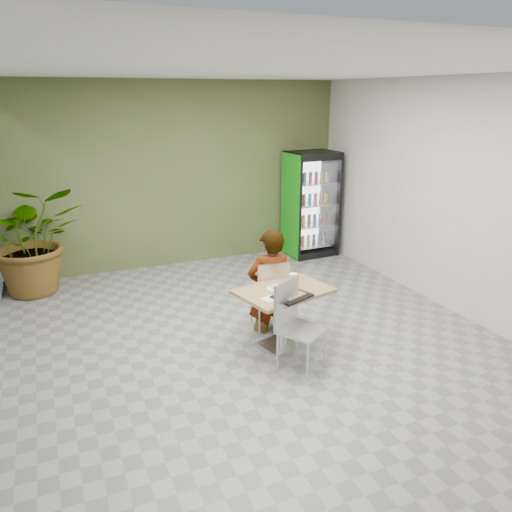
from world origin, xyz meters
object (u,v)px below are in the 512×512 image
object	(u,v)px
chair_near	(294,318)
seated_woman	(270,291)
dining_table	(283,306)
soda_cup	(293,280)
cafeteria_tray	(292,296)
beverage_fridge	(311,204)
potted_plant	(32,239)
chair_far	(271,290)

from	to	relation	value
chair_near	seated_woman	size ratio (longest dim) A/B	0.62
dining_table	soda_cup	bearing A→B (deg)	14.80
chair_near	cafeteria_tray	distance (m)	0.28
cafeteria_tray	beverage_fridge	bearing A→B (deg)	58.06
seated_woman	dining_table	bearing A→B (deg)	88.63
beverage_fridge	potted_plant	bearing A→B (deg)	177.65
dining_table	chair_far	size ratio (longest dim) A/B	1.27
soda_cup	potted_plant	xyz separation A→B (m)	(-2.88, 3.08, 0.02)
dining_table	potted_plant	bearing A→B (deg)	131.31
chair_far	potted_plant	bearing A→B (deg)	-38.36
potted_plant	dining_table	bearing A→B (deg)	-48.69
soda_cup	cafeteria_tray	bearing A→B (deg)	-119.76
chair_near	seated_woman	distance (m)	1.00
chair_far	chair_near	xyz separation A→B (m)	(-0.15, -0.93, 0.04)
chair_far	beverage_fridge	distance (m)	3.43
soda_cup	beverage_fridge	size ratio (longest dim) A/B	0.08
chair_far	seated_woman	xyz separation A→B (m)	(0.01, 0.05, -0.03)
chair_near	potted_plant	size ratio (longest dim) A/B	0.60
potted_plant	chair_far	bearing A→B (deg)	-43.61
dining_table	chair_far	distance (m)	0.46
chair_far	beverage_fridge	world-z (taller)	beverage_fridge
chair_near	beverage_fridge	world-z (taller)	beverage_fridge
chair_far	cafeteria_tray	xyz separation A→B (m)	(-0.07, -0.72, 0.20)
beverage_fridge	chair_near	bearing A→B (deg)	-124.24
chair_near	potted_plant	bearing A→B (deg)	95.82
dining_table	seated_woman	world-z (taller)	seated_woman
dining_table	cafeteria_tray	size ratio (longest dim) A/B	2.81
seated_woman	potted_plant	size ratio (longest dim) A/B	0.98
chair_near	dining_table	bearing A→B (deg)	48.06
chair_far	seated_woman	bearing A→B (deg)	-95.19
soda_cup	potted_plant	bearing A→B (deg)	133.16
seated_woman	soda_cup	xyz separation A→B (m)	(0.09, -0.47, 0.30)
seated_woman	potted_plant	bearing A→B (deg)	-37.73
cafeteria_tray	beverage_fridge	size ratio (longest dim) A/B	0.22
soda_cup	beverage_fridge	bearing A→B (deg)	57.86
potted_plant	soda_cup	bearing A→B (deg)	-46.84
cafeteria_tray	chair_far	bearing A→B (deg)	84.21
chair_far	soda_cup	bearing A→B (deg)	108.28
seated_woman	soda_cup	distance (m)	0.57
soda_cup	seated_woman	bearing A→B (deg)	100.61
chair_far	chair_near	distance (m)	0.94
chair_near	soda_cup	world-z (taller)	chair_near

